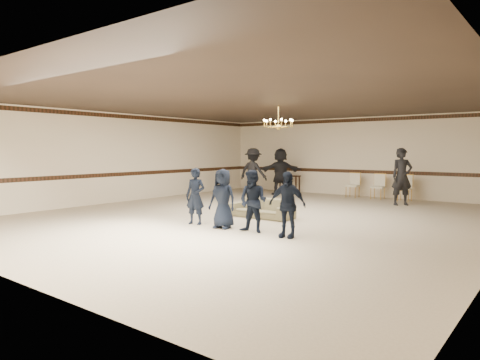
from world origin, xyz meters
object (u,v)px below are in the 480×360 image
object	(u,v)px
boy_b	(223,199)
adult_right	(402,177)
settee	(262,208)
boy_c	(253,201)
chandelier	(278,116)
boy_a	(195,196)
banquet_chair_left	(353,185)
banquet_chair_mid	(378,187)
adult_mid	(280,171)
banquet_chair_right	(405,188)
adult_left	(253,171)
console_table	(290,184)
boy_d	(287,204)

from	to	relation	value
boy_b	adult_right	xyz separation A→B (m)	(2.07, 7.00, 0.26)
boy_b	settee	size ratio (longest dim) A/B	0.78
boy_b	boy_c	bearing A→B (deg)	-8.18
boy_b	chandelier	bearing A→B (deg)	87.83
boy_a	banquet_chair_left	distance (m)	8.26
settee	banquet_chair_mid	size ratio (longest dim) A/B	1.91
adult_right	banquet_chair_left	distance (m)	2.62
adult_mid	banquet_chair_mid	size ratio (longest dim) A/B	2.04
banquet_chair_left	banquet_chair_right	size ratio (longest dim) A/B	1.00
chandelier	adult_left	distance (m)	5.55
adult_right	console_table	xyz separation A→B (m)	(-5.26, 1.42, -0.59)
adult_mid	boy_a	bearing A→B (deg)	67.28
boy_c	banquet_chair_left	distance (m)	8.30
boy_d	banquet_chair_right	world-z (taller)	boy_d
adult_left	banquet_chair_right	xyz separation A→B (m)	(5.74, 1.52, -0.50)
boy_a	boy_c	world-z (taller)	same
adult_left	adult_mid	bearing A→B (deg)	-144.16
banquet_chair_mid	adult_right	bearing A→B (deg)	-48.69
boy_c	banquet_chair_left	size ratio (longest dim) A/B	1.50
adult_right	chandelier	bearing A→B (deg)	-162.63
banquet_chair_right	boy_c	bearing A→B (deg)	-98.15
settee	adult_mid	size ratio (longest dim) A/B	0.94
banquet_chair_mid	console_table	world-z (taller)	banquet_chair_mid
boy_d	settee	size ratio (longest dim) A/B	0.78
settee	banquet_chair_right	bearing A→B (deg)	72.35
chandelier	boy_c	distance (m)	3.85
boy_b	banquet_chair_right	size ratio (longest dim) A/B	1.50
settee	console_table	xyz separation A→B (m)	(-3.00, 6.51, 0.11)
boy_b	adult_mid	bearing A→B (deg)	104.07
boy_a	chandelier	bearing A→B (deg)	64.86
adult_right	boy_a	bearing A→B (deg)	-155.19
banquet_chair_left	adult_right	bearing A→B (deg)	-30.98
banquet_chair_left	banquet_chair_right	distance (m)	2.00
adult_right	banquet_chair_right	bearing A→B (deg)	59.86
boy_b	banquet_chair_mid	xyz separation A→B (m)	(0.81, 8.22, -0.24)
boy_c	banquet_chair_left	bearing A→B (deg)	92.10
chandelier	settee	distance (m)	2.81
chandelier	boy_c	size ratio (longest dim) A/B	0.66
banquet_chair_right	banquet_chair_left	bearing A→B (deg)	178.18
boy_a	settee	distance (m)	2.09
adult_mid	adult_right	xyz separation A→B (m)	(5.10, -0.40, 0.00)
adult_mid	banquet_chair_left	xyz separation A→B (m)	(2.84, 0.82, -0.50)
boy_c	chandelier	bearing A→B (deg)	106.91
chandelier	banquet_chair_mid	xyz separation A→B (m)	(1.12, 5.28, -2.40)
settee	banquet_chair_right	world-z (taller)	banquet_chair_right
boy_d	adult_left	world-z (taller)	adult_left
banquet_chair_mid	banquet_chair_right	xyz separation A→B (m)	(1.00, 0.00, 0.00)
adult_right	adult_left	bearing A→B (deg)	140.69
banquet_chair_mid	settee	bearing A→B (deg)	-103.51
boy_a	boy_b	bearing A→B (deg)	-13.81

